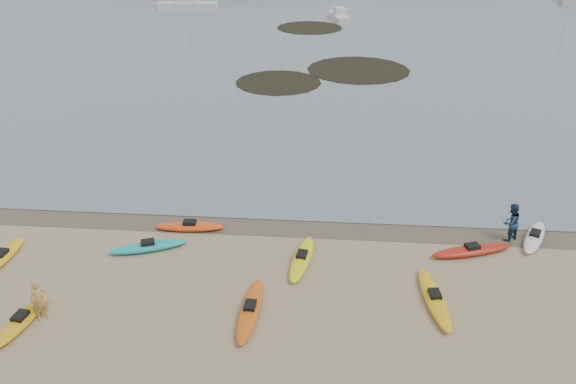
{
  "coord_description": "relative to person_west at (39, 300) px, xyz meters",
  "views": [
    {
      "loc": [
        1.78,
        -22.07,
        13.21
      ],
      "look_at": [
        0.0,
        0.0,
        1.5
      ],
      "focal_mm": 35.0,
      "sensor_mm": 36.0,
      "label": 1
    }
  ],
  "objects": [
    {
      "name": "kayaks",
      "position": [
        7.74,
        3.56,
        -0.63
      ],
      "size": [
        23.54,
        9.95,
        0.34
      ],
      "color": "#EDAD13",
      "rests_on": "ground"
    },
    {
      "name": "person_west",
      "position": [
        0.0,
        0.0,
        0.0
      ],
      "size": [
        0.7,
        0.62,
        1.6
      ],
      "primitive_type": "imported",
      "rotation": [
        0.0,
        0.0,
        0.51
      ],
      "color": "tan",
      "rests_on": "ground"
    },
    {
      "name": "kelp_mats",
      "position": [
        8.84,
        37.02,
        -0.77
      ],
      "size": [
        14.28,
        28.28,
        0.04
      ],
      "color": "black",
      "rests_on": "water"
    },
    {
      "name": "wet_sand",
      "position": [
        8.08,
        7.06,
        -0.8
      ],
      "size": [
        60.0,
        60.0,
        0.0
      ],
      "primitive_type": "plane",
      "color": "brown",
      "rests_on": "ground"
    },
    {
      "name": "ground",
      "position": [
        8.08,
        7.36,
        -0.8
      ],
      "size": [
        600.0,
        600.0,
        0.0
      ],
      "primitive_type": "plane",
      "color": "tan",
      "rests_on": "ground"
    },
    {
      "name": "person_east",
      "position": [
        17.7,
        6.56,
        0.07
      ],
      "size": [
        1.07,
        1.02,
        1.74
      ],
      "primitive_type": "imported",
      "rotation": [
        0.0,
        0.0,
        3.73
      ],
      "color": "navy",
      "rests_on": "ground"
    }
  ]
}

